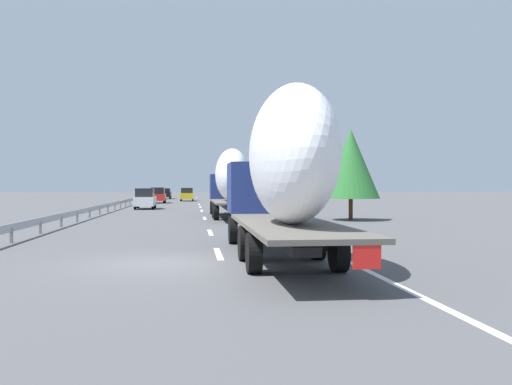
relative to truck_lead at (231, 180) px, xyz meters
The scene contains 25 objects.
ground_plane 18.67m from the truck_lead, 11.23° to the left, with size 260.00×260.00×0.00m, color #4C4C4F.
lane_stripe_0 20.12m from the truck_lead, behind, with size 3.20×0.20×0.01m, color white.
lane_stripe_1 12.14m from the truck_lead, behind, with size 3.20×0.20×0.01m, color white.
lane_stripe_2 3.19m from the truck_lead, 100.08° to the left, with size 3.20×0.20×0.01m, color white.
lane_stripe_3 11.44m from the truck_lead, ahead, with size 3.20×0.20×0.01m, color white.
lane_stripe_4 19.83m from the truck_lead, ahead, with size 3.20×0.20×0.01m, color white.
lane_stripe_5 27.74m from the truck_lead, ahead, with size 3.20×0.20×0.01m, color white.
lane_stripe_6 40.33m from the truck_lead, ahead, with size 3.20×0.20×0.01m, color white.
lane_stripe_7 41.21m from the truck_lead, ahead, with size 3.20×0.20×0.01m, color white.
lane_stripe_8 64.12m from the truck_lead, ahead, with size 3.20×0.20×0.01m, color white.
edge_line_right 23.35m from the truck_lead, ahead, with size 110.00×0.20×0.01m, color white.
truck_lead is the anchor object (origin of this frame).
truck_trailing 21.99m from the truck_lead, behind, with size 13.28×2.55×4.91m.
car_red_compact 33.76m from the truck_lead, 11.89° to the left, with size 4.72×1.84×1.98m.
car_yellow_coupe 41.73m from the truck_lead, ahead, with size 4.60×1.88×1.90m.
car_black_suv 55.35m from the truck_lead, ahead, with size 4.66×1.76×1.78m.
car_white_van 16.69m from the truck_lead, 25.16° to the left, with size 4.60×1.84×1.97m.
road_sign 24.74m from the truck_lead, ahead, with size 0.10×0.90×3.41m.
tree_0 63.94m from the truck_lead, ahead, with size 3.63×3.63×6.58m.
tree_1 32.17m from the truck_lead, 15.79° to the right, with size 2.86×2.86×7.27m.
tree_2 8.33m from the truck_lead, 114.91° to the right, with size 3.70×3.70×5.86m.
tree_3 32.36m from the truck_lead, 15.34° to the right, with size 3.50×3.50×7.36m.
tree_4 16.42m from the truck_lead, 26.38° to the right, with size 3.91×3.91×5.57m.
tree_5 39.12m from the truck_lead, 13.22° to the right, with size 2.79×2.79×5.46m.
guardrail_median 23.30m from the truck_lead, 24.43° to the left, with size 94.00×0.10×0.76m.
Camera 1 is at (-15.90, -0.94, 2.23)m, focal length 38.50 mm.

